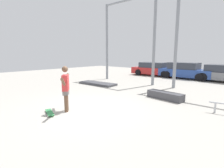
# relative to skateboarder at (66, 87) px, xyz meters

# --- Properties ---
(ground_plane) EXTENTS (36.00, 36.00, 0.00)m
(ground_plane) POSITION_rel_skateboarder_xyz_m (0.34, 0.66, -0.97)
(ground_plane) COLOR #B2ADA3
(skateboarder) EXTENTS (1.21, 1.08, 1.75)m
(skateboarder) POSITION_rel_skateboarder_xyz_m (0.00, 0.00, 0.00)
(skateboarder) COLOR brown
(skateboarder) RESTS_ON ground_plane
(skateboard) EXTENTS (0.86, 0.47, 0.08)m
(skateboard) POSITION_rel_skateboarder_xyz_m (-0.18, -0.62, -0.91)
(skateboard) COLOR #338C4C
(skateboard) RESTS_ON ground_plane
(grind_box) EXTENTS (1.87, 0.72, 0.36)m
(grind_box) POSITION_rel_skateboarder_xyz_m (2.00, 4.30, -0.79)
(grind_box) COLOR #47474C
(grind_box) RESTS_ON ground_plane
(manual_pad) EXTENTS (2.92, 1.31, 0.14)m
(manual_pad) POSITION_rel_skateboarder_xyz_m (-3.46, 4.85, -0.90)
(manual_pad) COLOR #47474C
(manual_pad) RESTS_ON ground_plane
(canopy_support_left) EXTENTS (4.70, 0.20, 6.21)m
(canopy_support_left) POSITION_rel_skateboarder_xyz_m (-2.68, 7.37, 2.70)
(canopy_support_left) COLOR gray
(canopy_support_left) RESTS_ON ground_plane
(canopy_support_right) EXTENTS (4.70, 0.20, 6.21)m
(canopy_support_right) POSITION_rel_skateboarder_xyz_m (3.36, 7.37, 2.70)
(canopy_support_right) COLOR gray
(canopy_support_right) RESTS_ON ground_plane
(parked_car_red) EXTENTS (4.59, 2.05, 1.33)m
(parked_car_red) POSITION_rel_skateboarder_xyz_m (-3.09, 12.33, -0.33)
(parked_car_red) COLOR red
(parked_car_red) RESTS_ON ground_plane
(parked_car_blue) EXTENTS (4.52, 1.89, 1.43)m
(parked_car_blue) POSITION_rel_skateboarder_xyz_m (0.00, 12.36, -0.29)
(parked_car_blue) COLOR #284793
(parked_car_blue) RESTS_ON ground_plane
(parked_car_grey) EXTENTS (4.36, 2.17, 1.35)m
(parked_car_grey) POSITION_rel_skateboarder_xyz_m (3.04, 12.38, -0.32)
(parked_car_grey) COLOR slate
(parked_car_grey) RESTS_ON ground_plane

